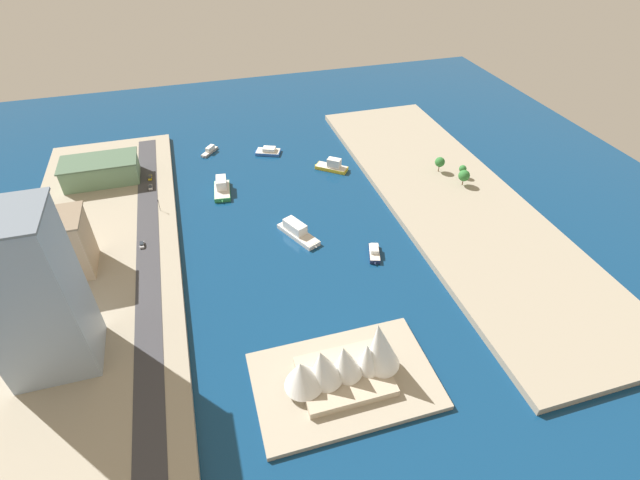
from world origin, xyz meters
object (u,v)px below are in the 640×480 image
at_px(ferry_green_doubledeck, 222,188).
at_px(taxi_yellow_cab, 150,177).
at_px(apartment_midrise_tan, 49,247).
at_px(terminal_long_green, 101,170).
at_px(patrol_launch_navy, 374,253).
at_px(yacht_sleek_gray, 210,151).
at_px(opera_landmark, 345,362).
at_px(tower_tall_glass, 30,297).
at_px(catamaran_blue, 268,151).
at_px(ferry_white_commuter, 297,231).
at_px(traffic_light_waterfront, 159,203).
at_px(van_white, 150,187).
at_px(sedan_silver, 142,245).
at_px(ferry_yellow_fast, 332,166).

distance_m(ferry_green_doubledeck, taxi_yellow_cab, 42.35).
distance_m(apartment_midrise_tan, terminal_long_green, 76.53).
relative_size(patrol_launch_navy, yacht_sleek_gray, 1.09).
relative_size(apartment_midrise_tan, opera_landmark, 0.78).
relative_size(tower_tall_glass, taxi_yellow_cab, 12.45).
relative_size(patrol_launch_navy, ferry_green_doubledeck, 0.68).
bearing_deg(tower_tall_glass, terminal_long_green, -92.64).
bearing_deg(catamaran_blue, tower_tall_glass, 53.44).
bearing_deg(ferry_green_doubledeck, apartment_midrise_tan, 33.11).
bearing_deg(ferry_white_commuter, traffic_light_waterfront, -29.49).
height_order(ferry_green_doubledeck, tower_tall_glass, tower_tall_glass).
distance_m(patrol_launch_navy, apartment_midrise_tan, 139.86).
bearing_deg(van_white, ferry_white_commuter, 139.05).
xyz_separation_m(ferry_white_commuter, taxi_yellow_cab, (67.71, -69.24, 1.59)).
height_order(patrol_launch_navy, apartment_midrise_tan, apartment_midrise_tan).
height_order(ferry_green_doubledeck, opera_landmark, opera_landmark).
xyz_separation_m(catamaran_blue, ferry_green_doubledeck, (33.27, 36.87, 1.25)).
xyz_separation_m(van_white, traffic_light_waterfront, (-4.54, 22.98, 3.38)).
distance_m(tower_tall_glass, sedan_silver, 71.15).
relative_size(yacht_sleek_gray, van_white, 2.97).
distance_m(terminal_long_green, opera_landmark, 183.17).
bearing_deg(apartment_midrise_tan, patrol_launch_navy, 169.83).
xyz_separation_m(yacht_sleek_gray, tower_tall_glass, (66.45, 148.16, 33.12)).
bearing_deg(opera_landmark, ferry_white_commuter, -93.16).
height_order(patrol_launch_navy, ferry_green_doubledeck, ferry_green_doubledeck).
bearing_deg(ferry_green_doubledeck, traffic_light_waterfront, 23.16).
bearing_deg(ferry_yellow_fast, tower_tall_glass, 38.43).
height_order(ferry_yellow_fast, opera_landmark, opera_landmark).
distance_m(patrol_launch_navy, yacht_sleek_gray, 137.30).
distance_m(ferry_green_doubledeck, traffic_light_waterfront, 36.09).
height_order(ferry_yellow_fast, taxi_yellow_cab, ferry_yellow_fast).
bearing_deg(apartment_midrise_tan, sedan_silver, -166.89).
bearing_deg(van_white, tower_tall_glass, 74.16).
xyz_separation_m(ferry_white_commuter, ferry_green_doubledeck, (30.17, -49.71, 0.03)).
distance_m(yacht_sleek_gray, taxi_yellow_cab, 45.73).
xyz_separation_m(patrol_launch_navy, van_white, (98.22, -83.04, 2.76)).
xyz_separation_m(catamaran_blue, yacht_sleek_gray, (35.16, -11.16, 0.02)).
relative_size(terminal_long_green, sedan_silver, 8.85).
distance_m(terminal_long_green, van_white, 30.55).
distance_m(catamaran_blue, tower_tall_glass, 173.76).
bearing_deg(sedan_silver, traffic_light_waterfront, -107.69).
xyz_separation_m(yacht_sleek_gray, van_white, (35.52, 39.11, 2.79)).
bearing_deg(apartment_midrise_tan, catamaran_blue, -141.66).
height_order(catamaran_blue, opera_landmark, opera_landmark).
distance_m(terminal_long_green, traffic_light_waterfront, 49.43).
xyz_separation_m(taxi_yellow_cab, opera_landmark, (-62.99, 154.77, 6.92)).
xyz_separation_m(ferry_white_commuter, tower_tall_glass, (98.50, 50.42, 31.93)).
xyz_separation_m(ferry_green_doubledeck, sedan_silver, (41.64, 41.57, 1.55)).
bearing_deg(apartment_midrise_tan, ferry_green_doubledeck, -146.89).
bearing_deg(van_white, sedan_silver, 85.20).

